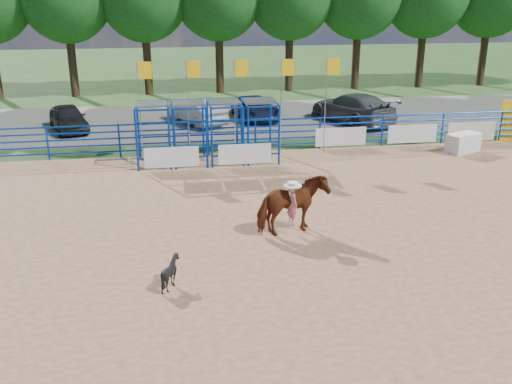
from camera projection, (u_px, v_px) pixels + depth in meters
ground at (309, 243)px, 16.66m from camera, size 120.00×120.00×0.00m
arena_dirt at (309, 242)px, 16.65m from camera, size 30.00×20.00×0.02m
gravel_strip at (236, 119)px, 32.46m from camera, size 40.00×10.00×0.01m
announcer_table at (463, 143)px, 25.69m from camera, size 1.76×1.35×0.85m
horse_and_rider at (292, 204)px, 16.94m from camera, size 2.31×1.54×2.24m
calf at (171, 272)px, 14.02m from camera, size 0.91×0.86×0.80m
car_a at (68, 118)px, 29.56m from camera, size 2.71×4.21×1.33m
car_b at (197, 111)px, 31.10m from camera, size 3.15×4.54×1.42m
car_c at (255, 108)px, 32.29m from camera, size 2.49×4.62×1.23m
car_d at (352, 108)px, 31.36m from camera, size 4.12×5.99×1.61m
perimeter_fence at (310, 219)px, 16.40m from camera, size 30.10×20.10×1.50m
chute_assembly at (215, 132)px, 24.17m from camera, size 19.32×2.41×4.20m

